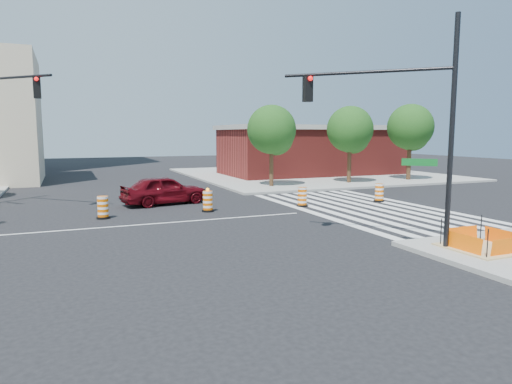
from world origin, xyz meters
The scene contains 15 objects.
ground centered at (0.00, 0.00, 0.00)m, with size 120.00×120.00×0.00m, color black.
sidewalk_ne centered at (18.00, 18.00, 0.07)m, with size 22.00×22.00×0.15m, color gray.
crosswalk_east centered at (10.95, 0.00, 0.01)m, with size 6.75×13.50×0.01m.
lane_centerline centered at (0.00, 0.00, 0.01)m, with size 14.00×0.12×0.01m, color silver.
excavation_pit centered at (9.00, -9.00, 0.22)m, with size 2.20×2.20×0.90m.
brick_storefront centered at (18.00, 18.00, 2.32)m, with size 16.50×8.50×4.60m.
red_coupe centered at (1.68, 5.33, 0.79)m, with size 1.86×4.62×1.57m, color #50060D.
signal_pole_se centered at (6.91, -7.35, 4.51)m, with size 4.06×3.96×7.33m.
tree_north_c centered at (10.27, 10.00, 3.93)m, with size 3.44×3.44×5.85m.
tree_north_d centered at (16.72, 9.88, 3.97)m, with size 3.48×3.48×5.92m.
tree_north_e centered at (22.48, 9.93, 4.17)m, with size 3.70×3.65×6.21m.
median_drum_2 centered at (-1.76, 2.10, 0.48)m, with size 0.60×0.60×1.02m.
median_drum_3 centered at (3.17, 2.09, 0.49)m, with size 0.60×0.60×1.18m.
median_drum_4 centered at (8.23, 1.70, 0.48)m, with size 0.60×0.60×1.02m.
median_drum_5 centered at (13.07, 1.53, 0.48)m, with size 0.60×0.60×1.02m.
Camera 1 is at (-3.22, -19.33, 3.80)m, focal length 32.00 mm.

